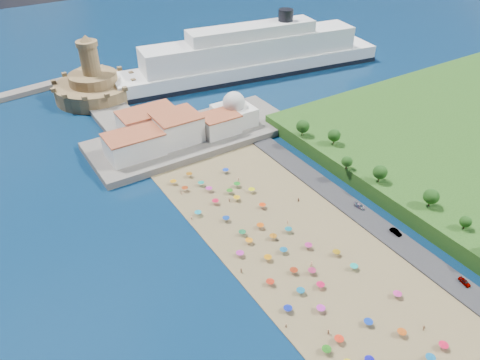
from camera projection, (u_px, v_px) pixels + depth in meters
ground at (271, 241)px, 150.14m from camera, size 700.00×700.00×0.00m
terrace at (193, 136)px, 204.55m from camera, size 90.00×36.00×3.00m
jetty at (117, 118)px, 219.39m from camera, size 18.00×70.00×2.40m
waterfront_buildings at (164, 130)px, 195.63m from camera, size 57.00×29.00×11.00m
domed_building at (234, 111)px, 207.76m from camera, size 16.00×16.00×15.00m
fortress at (94, 85)px, 237.19m from camera, size 40.00×40.00×32.40m
cruise_ship at (252, 57)px, 261.54m from camera, size 157.14×45.34×33.98m
beach_parasols at (285, 255)px, 141.91m from camera, size 32.73×112.73×2.20m
beachgoers at (274, 248)px, 146.06m from camera, size 37.95×92.40×1.89m
parked_cars at (402, 237)px, 150.02m from camera, size 2.38×46.39×1.39m
hillside_trees at (398, 182)px, 160.47m from camera, size 12.98×104.61×7.37m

